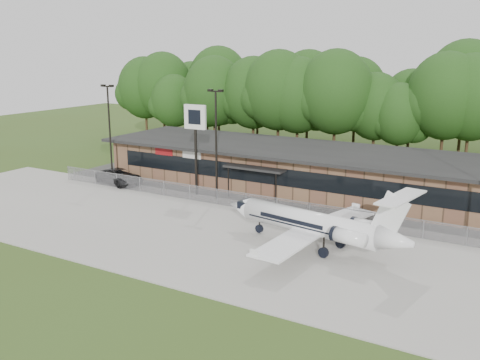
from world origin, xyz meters
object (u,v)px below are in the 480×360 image
Objects in this scene: pole_sign at (195,127)px; suv at (119,177)px; terminal at (299,168)px; business_jet at (316,225)px.

suv is at bearing -179.46° from pole_sign.
suv is (-16.93, -7.53, -1.38)m from terminal.
suv is (-24.81, 7.23, -1.01)m from business_jet.
business_jet is 2.61× the size of suv.
terminal is at bearing 127.59° from business_jet.
pole_sign is (-15.36, 7.61, 4.86)m from business_jet.
pole_sign is at bearing -74.86° from suv.
terminal is 4.71× the size of pole_sign.
suv is 11.14m from pole_sign.
business_jet is 1.72× the size of pole_sign.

